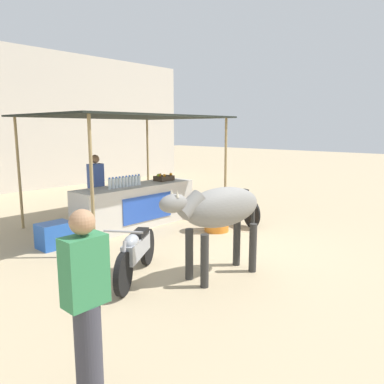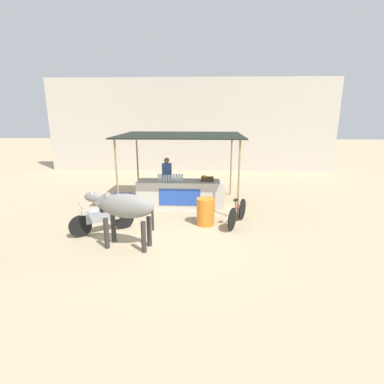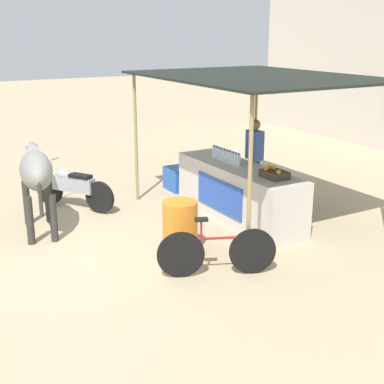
{
  "view_description": "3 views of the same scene",
  "coord_description": "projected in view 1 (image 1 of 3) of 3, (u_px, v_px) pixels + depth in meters",
  "views": [
    {
      "loc": [
        -5.42,
        -4.46,
        2.26
      ],
      "look_at": [
        0.16,
        0.61,
        0.96
      ],
      "focal_mm": 35.0,
      "sensor_mm": 36.0,
      "label": 1
    },
    {
      "loc": [
        0.88,
        -7.93,
        3.29
      ],
      "look_at": [
        0.45,
        1.09,
        0.86
      ],
      "focal_mm": 28.0,
      "sensor_mm": 36.0,
      "label": 2
    },
    {
      "loc": [
        7.55,
        -3.09,
        3.27
      ],
      "look_at": [
        0.26,
        1.09,
        0.71
      ],
      "focal_mm": 50.0,
      "sensor_mm": 36.0,
      "label": 3
    }
  ],
  "objects": [
    {
      "name": "ground_plane",
      "position": [
        209.0,
        245.0,
        7.29
      ],
      "size": [
        60.0,
        60.0,
        0.0
      ],
      "primitive_type": "plane",
      "color": "tan"
    },
    {
      "name": "water_bottle_row",
      "position": [
        125.0,
        182.0,
        8.28
      ],
      "size": [
        0.88,
        0.07,
        0.25
      ],
      "color": "silver",
      "rests_on": "stall_counter"
    },
    {
      "name": "passerby_on_street",
      "position": [
        86.0,
        308.0,
        2.96
      ],
      "size": [
        0.34,
        0.22,
        1.65
      ],
      "color": "#383842",
      "rests_on": "ground"
    },
    {
      "name": "stall_counter",
      "position": [
        136.0,
        205.0,
        8.67
      ],
      "size": [
        3.0,
        0.82,
        0.96
      ],
      "color": "beige",
      "rests_on": "ground"
    },
    {
      "name": "building_wall_far",
      "position": [
        6.0,
        120.0,
        12.94
      ],
      "size": [
        16.0,
        0.5,
        5.08
      ],
      "primitive_type": "cube",
      "color": "beige",
      "rests_on": "ground"
    },
    {
      "name": "vendor_behind_counter",
      "position": [
        96.0,
        189.0,
        8.69
      ],
      "size": [
        0.34,
        0.22,
        1.65
      ],
      "color": "#383842",
      "rests_on": "ground"
    },
    {
      "name": "motorcycle_parked",
      "position": [
        136.0,
        251.0,
        5.61
      ],
      "size": [
        1.55,
        1.07,
        0.9
      ],
      "color": "black",
      "rests_on": "ground"
    },
    {
      "name": "bicycle_leaning",
      "position": [
        240.0,
        208.0,
        8.96
      ],
      "size": [
        0.69,
        1.54,
        0.85
      ],
      "color": "black",
      "rests_on": "ground"
    },
    {
      "name": "cow",
      "position": [
        219.0,
        211.0,
        5.6
      ],
      "size": [
        1.85,
        0.77,
        1.44
      ],
      "color": "gray",
      "rests_on": "ground"
    },
    {
      "name": "water_barrel",
      "position": [
        217.0,
        213.0,
        8.22
      ],
      "size": [
        0.53,
        0.53,
        0.82
      ],
      "primitive_type": "cylinder",
      "color": "orange",
      "rests_on": "ground"
    },
    {
      "name": "stall_awning",
      "position": [
        126.0,
        120.0,
        8.54
      ],
      "size": [
        4.2,
        3.2,
        2.53
      ],
      "color": "black",
      "rests_on": "ground"
    },
    {
      "name": "cooler_box",
      "position": [
        54.0,
        235.0,
        7.12
      ],
      "size": [
        0.6,
        0.44,
        0.48
      ],
      "primitive_type": "cube",
      "color": "blue",
      "rests_on": "ground"
    },
    {
      "name": "fruit_crate",
      "position": [
        164.0,
        178.0,
        9.29
      ],
      "size": [
        0.44,
        0.32,
        0.18
      ],
      "color": "#3F3326",
      "rests_on": "stall_counter"
    }
  ]
}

